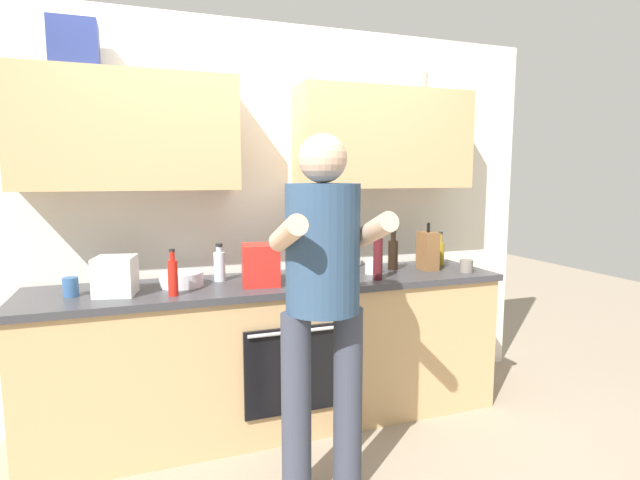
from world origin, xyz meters
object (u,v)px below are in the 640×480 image
at_px(bottle_vinegar, 294,261).
at_px(bottle_soy, 393,253).
at_px(bottle_hotsauce, 173,276).
at_px(grocery_bag_produce, 115,276).
at_px(bottle_wine, 378,258).
at_px(cup_stoneware, 466,266).
at_px(cup_coffee, 372,266).
at_px(bottle_oil, 440,252).
at_px(cup_tea, 71,287).
at_px(bottle_soda, 335,259).
at_px(grocery_bag_crisps, 260,265).
at_px(bottle_syrup, 349,256).
at_px(person_standing, 323,288).
at_px(mixing_bowl, 181,279).
at_px(bottle_water, 219,265).
at_px(knife_block, 428,251).

bearing_deg(bottle_vinegar, bottle_soy, 0.88).
relative_size(bottle_hotsauce, grocery_bag_produce, 1.22).
relative_size(bottle_wine, cup_stoneware, 3.69).
distance_m(cup_coffee, cup_stoneware, 0.63).
relative_size(bottle_oil, cup_tea, 2.32).
height_order(bottle_hotsauce, bottle_soda, bottle_soda).
bearing_deg(grocery_bag_produce, grocery_bag_crisps, -2.07).
relative_size(bottle_syrup, bottle_soda, 0.87).
relative_size(bottle_soy, bottle_oil, 1.12).
distance_m(cup_stoneware, grocery_bag_produce, 2.15).
bearing_deg(bottle_hotsauce, cup_tea, 161.66).
xyz_separation_m(bottle_vinegar, bottle_soda, (0.26, -0.04, 0.01)).
distance_m(bottle_vinegar, bottle_oil, 1.10).
height_order(person_standing, bottle_hotsauce, person_standing).
bearing_deg(bottle_soy, bottle_syrup, 158.87).
relative_size(bottle_wine, cup_coffee, 3.27).
distance_m(bottle_syrup, grocery_bag_produce, 1.47).
bearing_deg(bottle_hotsauce, cup_coffee, 8.20).
distance_m(bottle_soy, grocery_bag_produce, 1.73).
xyz_separation_m(bottle_vinegar, cup_tea, (-1.25, -0.08, -0.05)).
height_order(mixing_bowl, grocery_bag_crisps, grocery_bag_crisps).
height_order(bottle_water, cup_coffee, bottle_water).
bearing_deg(bottle_soy, cup_tea, -177.44).
bearing_deg(bottle_water, bottle_oil, 0.34).
relative_size(bottle_hotsauce, bottle_wine, 0.78).
bearing_deg(grocery_bag_crisps, person_standing, -79.51).
height_order(person_standing, bottle_soda, person_standing).
distance_m(cup_stoneware, mixing_bowl, 1.81).
relative_size(bottle_soda, cup_coffee, 2.78).
relative_size(bottle_water, bottle_soda, 0.83).
distance_m(bottle_soda, knife_block, 0.66).
relative_size(cup_coffee, mixing_bowl, 0.39).
height_order(bottle_wine, mixing_bowl, bottle_wine).
bearing_deg(bottle_syrup, bottle_wine, -85.17).
height_order(bottle_water, cup_tea, bottle_water).
bearing_deg(cup_tea, mixing_bowl, 6.36).
distance_m(bottle_hotsauce, grocery_bag_crisps, 0.51).
distance_m(cup_tea, knife_block, 2.17).
distance_m(bottle_oil, grocery_bag_crisps, 1.36).
bearing_deg(bottle_wine, cup_tea, 174.15).
bearing_deg(bottle_syrup, bottle_vinegar, -164.53).
height_order(bottle_water, bottle_soda, bottle_soda).
distance_m(bottle_soda, grocery_bag_crisps, 0.52).
xyz_separation_m(bottle_water, bottle_soy, (1.16, -0.04, 0.01)).
distance_m(cup_tea, mixing_bowl, 0.57).
bearing_deg(bottle_vinegar, bottle_hotsauce, -161.74).
xyz_separation_m(bottle_soy, bottle_wine, (-0.25, -0.26, 0.03)).
bearing_deg(bottle_hotsauce, bottle_vinegar, 18.26).
height_order(bottle_soy, bottle_syrup, bottle_soy).
bearing_deg(bottle_wine, bottle_syrup, 94.83).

